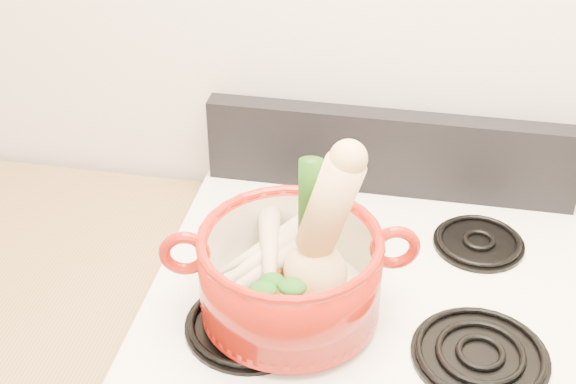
# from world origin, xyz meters

# --- Properties ---
(wall_back) EXTENTS (3.50, 0.02, 2.60)m
(wall_back) POSITION_xyz_m (0.00, 1.75, 1.30)
(wall_back) COLOR silver
(wall_back) RESTS_ON floor
(cooktop) EXTENTS (0.78, 0.67, 0.03)m
(cooktop) POSITION_xyz_m (0.00, 1.40, 0.93)
(cooktop) COLOR white
(cooktop) RESTS_ON stove_body
(control_backsplash) EXTENTS (0.76, 0.05, 0.18)m
(control_backsplash) POSITION_xyz_m (0.00, 1.70, 1.04)
(control_backsplash) COLOR black
(control_backsplash) RESTS_ON cooktop
(burner_front_left) EXTENTS (0.22, 0.22, 0.02)m
(burner_front_left) POSITION_xyz_m (-0.19, 1.24, 0.96)
(burner_front_left) COLOR black
(burner_front_left) RESTS_ON cooktop
(burner_front_right) EXTENTS (0.22, 0.22, 0.02)m
(burner_front_right) POSITION_xyz_m (0.19, 1.24, 0.96)
(burner_front_right) COLOR black
(burner_front_right) RESTS_ON cooktop
(burner_back_left) EXTENTS (0.17, 0.17, 0.02)m
(burner_back_left) POSITION_xyz_m (-0.19, 1.54, 0.96)
(burner_back_left) COLOR black
(burner_back_left) RESTS_ON cooktop
(burner_back_right) EXTENTS (0.17, 0.17, 0.02)m
(burner_back_right) POSITION_xyz_m (0.19, 1.54, 0.96)
(burner_back_right) COLOR black
(burner_back_right) RESTS_ON cooktop
(dutch_oven) EXTENTS (0.36, 0.36, 0.15)m
(dutch_oven) POSITION_xyz_m (-0.13, 1.28, 1.04)
(dutch_oven) COLOR #9D150A
(dutch_oven) RESTS_ON burner_front_left
(pot_handle_left) EXTENTS (0.09, 0.04, 0.08)m
(pot_handle_left) POSITION_xyz_m (-0.30, 1.24, 1.09)
(pot_handle_left) COLOR #9D150A
(pot_handle_left) RESTS_ON dutch_oven
(pot_handle_right) EXTENTS (0.09, 0.04, 0.08)m
(pot_handle_right) POSITION_xyz_m (0.04, 1.32, 1.09)
(pot_handle_right) COLOR #9D150A
(pot_handle_right) RESTS_ON dutch_oven
(squash) EXTENTS (0.22, 0.18, 0.30)m
(squash) POSITION_xyz_m (-0.09, 1.29, 1.14)
(squash) COLOR #E5B075
(squash) RESTS_ON dutch_oven
(leek) EXTENTS (0.05, 0.05, 0.26)m
(leek) POSITION_xyz_m (-0.10, 1.32, 1.13)
(leek) COLOR white
(leek) RESTS_ON dutch_oven
(ginger) EXTENTS (0.08, 0.06, 0.04)m
(ginger) POSITION_xyz_m (-0.13, 1.35, 1.02)
(ginger) COLOR tan
(ginger) RESTS_ON dutch_oven
(parsnip_0) EXTENTS (0.04, 0.21, 0.06)m
(parsnip_0) POSITION_xyz_m (-0.19, 1.31, 1.02)
(parsnip_0) COLOR beige
(parsnip_0) RESTS_ON dutch_oven
(parsnip_1) EXTENTS (0.17, 0.18, 0.06)m
(parsnip_1) POSITION_xyz_m (-0.19, 1.28, 1.03)
(parsnip_1) COLOR beige
(parsnip_1) RESTS_ON dutch_oven
(parsnip_2) EXTENTS (0.06, 0.18, 0.05)m
(parsnip_2) POSITION_xyz_m (-0.18, 1.34, 1.03)
(parsnip_2) COLOR beige
(parsnip_2) RESTS_ON dutch_oven
(parsnip_3) EXTENTS (0.15, 0.18, 0.06)m
(parsnip_3) POSITION_xyz_m (-0.20, 1.30, 1.04)
(parsnip_3) COLOR beige
(parsnip_3) RESTS_ON dutch_oven
(parsnip_4) EXTENTS (0.18, 0.19, 0.06)m
(parsnip_4) POSITION_xyz_m (-0.18, 1.35, 1.05)
(parsnip_4) COLOR beige
(parsnip_4) RESTS_ON dutch_oven
(parsnip_5) EXTENTS (0.10, 0.24, 0.07)m
(parsnip_5) POSITION_xyz_m (-0.17, 1.30, 1.06)
(parsnip_5) COLOR beige
(parsnip_5) RESTS_ON dutch_oven
(carrot_0) EXTENTS (0.05, 0.15, 0.04)m
(carrot_0) POSITION_xyz_m (-0.13, 1.25, 1.02)
(carrot_0) COLOR #CE4F0A
(carrot_0) RESTS_ON dutch_oven
(carrot_1) EXTENTS (0.04, 0.16, 0.05)m
(carrot_1) POSITION_xyz_m (-0.15, 1.23, 1.02)
(carrot_1) COLOR #D5480A
(carrot_1) RESTS_ON dutch_oven
(carrot_2) EXTENTS (0.06, 0.19, 0.05)m
(carrot_2) POSITION_xyz_m (-0.09, 1.26, 1.03)
(carrot_2) COLOR #CF3E0A
(carrot_2) RESTS_ON dutch_oven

